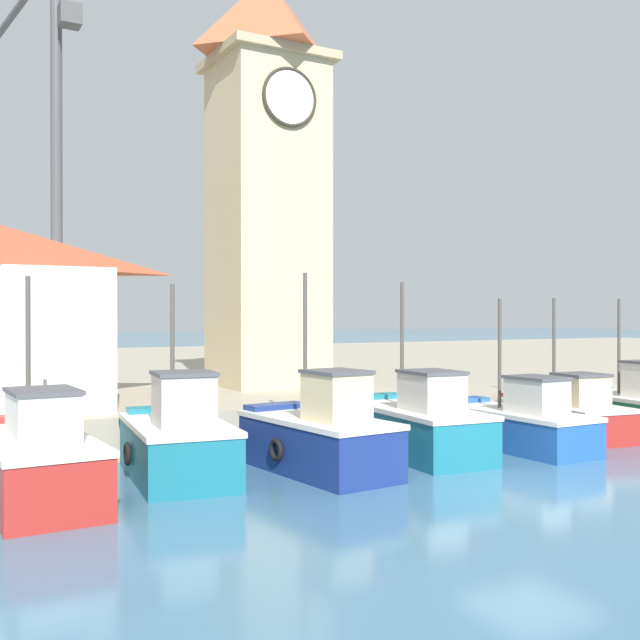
{
  "coord_description": "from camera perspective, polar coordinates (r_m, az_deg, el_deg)",
  "views": [
    {
      "loc": [
        -11.35,
        -11.53,
        3.65
      ],
      "look_at": [
        -0.0,
        9.07,
        3.5
      ],
      "focal_mm": 42.0,
      "sensor_mm": 36.0,
      "label": 1
    }
  ],
  "objects": [
    {
      "name": "fishing_boat_far_left",
      "position": [
        16.01,
        -20.91,
        -9.93
      ],
      "size": [
        2.15,
        5.26,
        4.45
      ],
      "color": "#AD2823",
      "rests_on": "ground"
    },
    {
      "name": "fishing_boat_left_outer",
      "position": [
        17.19,
        -10.81,
        -9.09
      ],
      "size": [
        2.5,
        4.42,
        4.37
      ],
      "color": "#196B7F",
      "rests_on": "ground"
    },
    {
      "name": "fishing_boat_mid_left",
      "position": [
        19.84,
        7.26,
        -7.93
      ],
      "size": [
        2.38,
        5.06,
        4.54
      ],
      "color": "#196B7F",
      "rests_on": "ground"
    },
    {
      "name": "ground_plane",
      "position": [
        16.59,
        15.68,
        -12.36
      ],
      "size": [
        300.0,
        300.0,
        0.0
      ],
      "primitive_type": "plane",
      "color": "teal"
    },
    {
      "name": "clock_tower",
      "position": [
        27.56,
        -4.06,
        11.32
      ],
      "size": [
        3.99,
        3.99,
        16.4
      ],
      "color": "beige",
      "rests_on": "quay_wharf"
    },
    {
      "name": "port_crane_far",
      "position": [
        39.47,
        -19.66,
        8.37
      ],
      "size": [
        4.03,
        10.43,
        20.27
      ],
      "color": "#353539",
      "rests_on": "quay_wharf"
    },
    {
      "name": "fishing_boat_right_inner",
      "position": [
        26.2,
        22.77,
        -6.06
      ],
      "size": [
        2.51,
        4.71,
        4.19
      ],
      "color": "#237A4C",
      "rests_on": "ground"
    },
    {
      "name": "quay_wharf",
      "position": [
        40.35,
        -12.46,
        -4.05
      ],
      "size": [
        120.0,
        40.0,
        1.11
      ],
      "primitive_type": "cube",
      "color": "#A89E89",
      "rests_on": "ground"
    },
    {
      "name": "fishing_boat_center",
      "position": [
        21.34,
        14.72,
        -7.61
      ],
      "size": [
        1.95,
        4.77,
        4.12
      ],
      "color": "#2356A8",
      "rests_on": "ground"
    },
    {
      "name": "fishing_boat_mid_right",
      "position": [
        23.68,
        18.23,
        -6.88
      ],
      "size": [
        2.56,
        4.36,
        4.18
      ],
      "color": "#AD2823",
      "rests_on": "ground"
    },
    {
      "name": "fishing_boat_left_inner",
      "position": [
        17.55,
        -0.06,
        -8.89
      ],
      "size": [
        2.32,
        4.48,
        4.66
      ],
      "color": "navy",
      "rests_on": "ground"
    }
  ]
}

